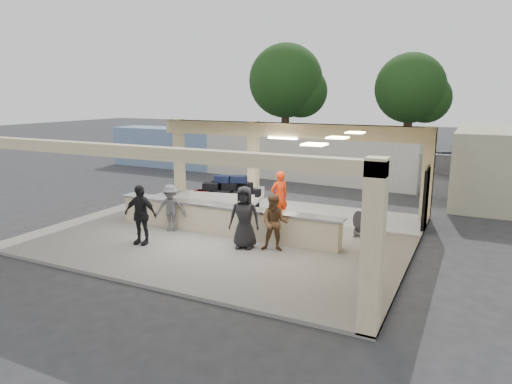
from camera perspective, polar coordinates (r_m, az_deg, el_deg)
The scene contains 15 objects.
ground at distance 15.85m, azimuth -3.15°, elevation -5.08°, with size 120.00×120.00×0.00m, color #29292B.
pavilion at distance 15.97m, azimuth -1.37°, elevation 0.07°, with size 12.01×10.00×3.55m.
baggage_counter at distance 15.27m, azimuth -4.09°, elevation -3.47°, with size 8.20×0.58×0.98m.
luggage_cart at distance 17.84m, azimuth -3.61°, elevation -0.09°, with size 2.84×2.08×1.50m.
drum_fan at distance 15.32m, azimuth 13.26°, elevation -3.68°, with size 0.80×0.76×0.92m.
baggage_handler at distance 16.54m, azimuth 2.93°, elevation -0.60°, with size 0.69×0.38×1.89m, color #F4330C.
passenger_a at distance 13.51m, azimuth 2.36°, elevation -3.88°, with size 0.83×0.37×1.71m, color brown.
passenger_b at distance 14.55m, azimuth -14.27°, elevation -2.76°, with size 1.10×0.40×1.87m, color black.
passenger_c at distance 15.74m, azimuth -10.62°, elevation -1.98°, with size 1.04×0.36×1.61m, color #4C4C51.
passenger_d at distance 13.75m, azimuth -1.46°, elevation -3.18°, with size 0.93×0.38×1.90m, color black.
car_dark at distance 29.13m, azimuth 22.75°, elevation 3.27°, with size 1.46×4.14×1.38m, color black.
container_white at distance 25.73m, azimuth 6.64°, elevation 4.54°, with size 12.33×2.47×2.67m, color silver.
container_blue at distance 30.37m, azimuth -9.31°, elevation 5.47°, with size 9.72×2.33×2.53m, color #799BC3.
tree_left at distance 40.30m, azimuth 4.26°, elevation 13.34°, with size 6.60×6.30×9.00m.
tree_mid at distance 39.68m, azimuth 19.19°, elevation 11.84°, with size 6.00×5.60×8.00m.
Camera 1 is at (7.46, -13.18, 4.66)m, focal length 32.00 mm.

